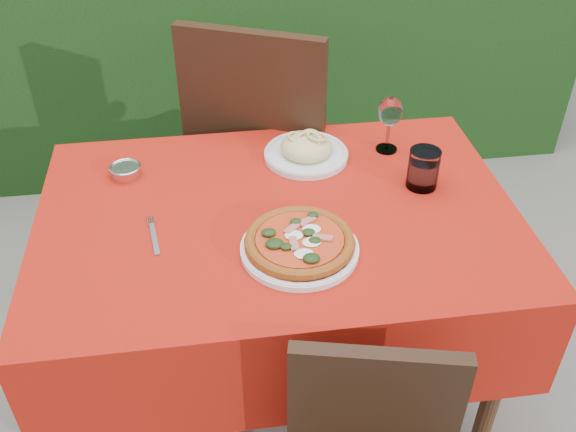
{
  "coord_description": "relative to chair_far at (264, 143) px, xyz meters",
  "views": [
    {
      "loc": [
        -0.16,
        -1.34,
        1.76
      ],
      "look_at": [
        0.02,
        -0.05,
        0.77
      ],
      "focal_mm": 40.0,
      "sensor_mm": 36.0,
      "label": 1
    }
  ],
  "objects": [
    {
      "name": "chair_far",
      "position": [
        0.0,
        0.0,
        0.0
      ],
      "size": [
        0.63,
        0.63,
        1.05
      ],
      "rotation": [
        0.0,
        0.0,
        2.71
      ],
      "color": "black",
      "rests_on": "ground"
    },
    {
      "name": "ground",
      "position": [
        -0.03,
        -0.59,
        -0.6
      ],
      "size": [
        60.0,
        60.0,
        0.0
      ],
      "primitive_type": "plane",
      "color": "#68635E",
      "rests_on": "ground"
    },
    {
      "name": "wine_glass",
      "position": [
        0.34,
        -0.33,
        0.27
      ],
      "size": [
        0.07,
        0.07,
        0.17
      ],
      "color": "silver",
      "rests_on": "dining_table"
    },
    {
      "name": "water_glass",
      "position": [
        0.38,
        -0.53,
        0.19
      ],
      "size": [
        0.09,
        0.09,
        0.11
      ],
      "color": "silver",
      "rests_on": "dining_table"
    },
    {
      "name": "fork",
      "position": [
        -0.35,
        -0.66,
        0.15
      ],
      "size": [
        0.05,
        0.17,
        0.0
      ],
      "primitive_type": "cube",
      "rotation": [
        0.0,
        0.0,
        0.14
      ],
      "color": "silver",
      "rests_on": "dining_table"
    },
    {
      "name": "steel_ramekin",
      "position": [
        -0.43,
        -0.36,
        0.16
      ],
      "size": [
        0.08,
        0.08,
        0.03
      ],
      "primitive_type": "cylinder",
      "color": "silver",
      "rests_on": "dining_table"
    },
    {
      "name": "pizza_plate",
      "position": [
        0.0,
        -0.76,
        0.17
      ],
      "size": [
        0.34,
        0.34,
        0.05
      ],
      "rotation": [
        0.0,
        0.0,
        0.35
      ],
      "color": "white",
      "rests_on": "dining_table"
    },
    {
      "name": "dining_table",
      "position": [
        -0.03,
        -0.59,
        -0.01
      ],
      "size": [
        1.26,
        0.86,
        0.75
      ],
      "color": "#4C2B18",
      "rests_on": "ground"
    },
    {
      "name": "pasta_plate",
      "position": [
        0.09,
        -0.34,
        0.17
      ],
      "size": [
        0.25,
        0.25,
        0.07
      ],
      "rotation": [
        0.0,
        0.0,
        0.15
      ],
      "color": "silver",
      "rests_on": "dining_table"
    }
  ]
}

